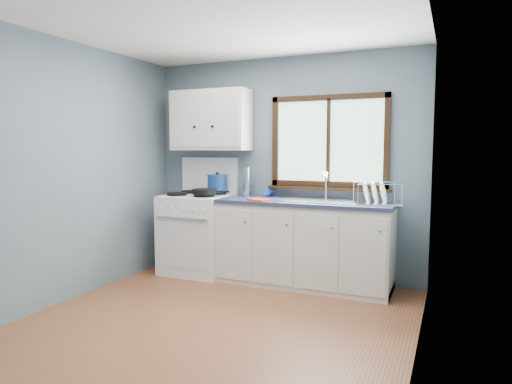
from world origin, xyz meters
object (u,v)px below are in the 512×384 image
at_px(stockpot, 217,183).
at_px(gas_range, 198,231).
at_px(base_cabinets, 304,247).
at_px(thermos, 247,182).
at_px(sink, 321,207).
at_px(utensil_crock, 247,190).
at_px(dish_rack, 376,198).
at_px(skillet, 205,191).

bearing_deg(stockpot, gas_range, -145.91).
distance_m(gas_range, stockpot, 0.62).
relative_size(base_cabinets, thermos, 5.54).
xyz_separation_m(gas_range, sink, (1.49, 0.02, 0.37)).
bearing_deg(utensil_crock, gas_range, -158.76).
bearing_deg(stockpot, thermos, 6.82).
bearing_deg(base_cabinets, utensil_crock, 165.69).
bearing_deg(dish_rack, thermos, 154.40).
height_order(skillet, dish_rack, dish_rack).
distance_m(gas_range, utensil_crock, 0.77).
bearing_deg(stockpot, sink, -4.99).
xyz_separation_m(sink, utensil_crock, (-0.94, 0.19, 0.13)).
xyz_separation_m(skillet, dish_rack, (1.86, 0.16, -0.01)).
distance_m(gas_range, sink, 1.53).
bearing_deg(utensil_crock, skillet, -134.03).
xyz_separation_m(skillet, utensil_crock, (0.36, 0.37, 0.00)).
xyz_separation_m(base_cabinets, sink, (0.18, -0.00, 0.45)).
height_order(skillet, utensil_crock, utensil_crock).
xyz_separation_m(stockpot, thermos, (0.36, 0.04, 0.02)).
bearing_deg(dish_rack, stockpot, 157.00).
bearing_deg(thermos, base_cabinets, -11.79).
bearing_deg(skillet, gas_range, 121.05).
xyz_separation_m(skillet, thermos, (0.37, 0.33, 0.10)).
xyz_separation_m(gas_range, stockpot, (0.19, 0.13, 0.57)).
height_order(base_cabinets, sink, sink).
height_order(sink, thermos, thermos).
height_order(base_cabinets, skillet, skillet).
distance_m(skillet, stockpot, 0.30).
height_order(sink, dish_rack, sink).
bearing_deg(dish_rack, utensil_crock, 153.04).
bearing_deg(sink, gas_range, -179.29).
bearing_deg(sink, dish_rack, -1.36).
relative_size(skillet, utensil_crock, 1.27).
distance_m(base_cabinets, utensil_crock, 0.98).
bearing_deg(dish_rack, sink, 159.52).
distance_m(skillet, utensil_crock, 0.51).
height_order(stockpot, thermos, thermos).
bearing_deg(skillet, sink, -11.80).
xyz_separation_m(utensil_crock, thermos, (0.01, -0.04, 0.09)).
xyz_separation_m(base_cabinets, dish_rack, (0.75, -0.01, 0.57)).
bearing_deg(utensil_crock, thermos, -72.79).
xyz_separation_m(gas_range, skillet, (0.19, -0.16, 0.49)).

